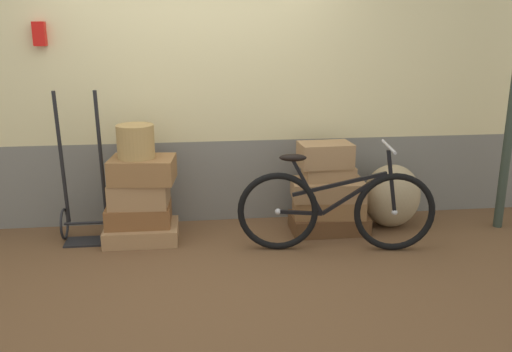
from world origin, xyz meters
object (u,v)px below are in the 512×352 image
Objects in this scene: suitcase_6 at (328,189)px; suitcase_8 at (325,155)px; suitcase_7 at (329,173)px; suitcase_0 at (142,233)px; suitcase_2 at (139,193)px; bicycle at (336,209)px; burlap_sack at (392,196)px; luggage_trolley at (85,205)px; suitcase_3 at (143,170)px; suitcase_5 at (328,206)px; wicker_basket at (136,141)px; suitcase_4 at (329,223)px; suitcase_1 at (139,214)px.

suitcase_6 is 0.31m from suitcase_8.
suitcase_7 is at bearing 70.31° from suitcase_6.
suitcase_7 reaches higher than suitcase_6.
suitcase_0 is 1.28× the size of suitcase_2.
bicycle is (1.61, -0.41, 0.29)m from suitcase_0.
burlap_sack is at bearing 35.94° from bicycle.
suitcase_7 is at bearing 2.13° from suitcase_0.
luggage_trolley is at bearing 177.68° from suitcase_2.
suitcase_3 is 0.33× the size of bicycle.
suitcase_2 is 1.68m from bicycle.
luggage_trolley is (-2.13, 0.07, -0.09)m from suitcase_6.
suitcase_3 is 1.20× the size of suitcase_7.
suitcase_5 is 0.16m from suitcase_6.
suitcase_7 is 1.43× the size of wicker_basket.
suitcase_8 is 1.64m from wicker_basket.
suitcase_8 reaches higher than suitcase_6.
suitcase_6 is 1.42× the size of suitcase_7.
burlap_sack is at bearing 4.86° from suitcase_2.
bicycle is (1.62, -0.43, -0.52)m from wicker_basket.
suitcase_7 reaches higher than burlap_sack.
suitcase_2 is at bearing -6.41° from luggage_trolley.
suitcase_6 is 1.08× the size of burlap_sack.
luggage_trolley is 2.22× the size of burlap_sack.
luggage_trolley reaches higher than suitcase_6.
luggage_trolley reaches higher than suitcase_4.
suitcase_5 is (-0.01, 0.02, 0.16)m from suitcase_4.
suitcase_1 is at bearing 117.01° from wicker_basket.
suitcase_1 is 1.70m from bicycle.
suitcase_6 is 1.39× the size of suitcase_8.
suitcase_7 reaches higher than suitcase_4.
suitcase_5 is at bearing 82.90° from bicycle.
suitcase_3 is 1.71× the size of wicker_basket.
bicycle is (-0.06, -0.42, 0.28)m from suitcase_4.
suitcase_5 is at bearing 112.19° from suitcase_4.
suitcase_4 is 1.53× the size of suitcase_7.
suitcase_4 reaches higher than suitcase_0.
luggage_trolley is at bearing -177.37° from suitcase_6.
wicker_basket is (-1.67, -0.02, 0.34)m from suitcase_7.
suitcase_8 is 1.47× the size of wicker_basket.
wicker_basket is (-0.00, -0.01, 0.46)m from suitcase_2.
suitcase_2 is at bearing 177.40° from suitcase_8.
suitcase_0 is at bearing -174.66° from suitcase_6.
suitcase_6 is (1.66, -0.02, -0.02)m from suitcase_2.
suitcase_3 is 1.66m from bicycle.
suitcase_7 is at bearing 0.61° from wicker_basket.
bicycle is at bearing -9.34° from suitcase_3.
suitcase_1 is 0.65m from wicker_basket.
suitcase_3 is at bearing 164.63° from bicycle.
burlap_sack is (0.60, 0.06, 0.22)m from suitcase_4.
wicker_basket is 0.19× the size of bicycle.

